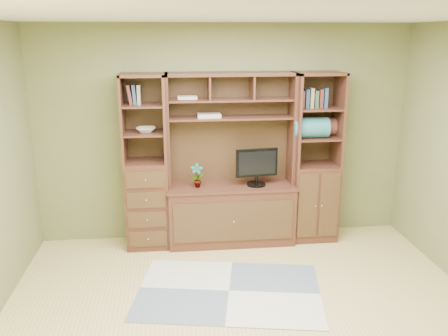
{
  "coord_description": "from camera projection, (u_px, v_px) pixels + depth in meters",
  "views": [
    {
      "loc": [
        -0.62,
        -3.61,
        2.48
      ],
      "look_at": [
        -0.09,
        1.2,
        1.1
      ],
      "focal_mm": 38.0,
      "sensor_mm": 36.0,
      "label": 1
    }
  ],
  "objects": [
    {
      "name": "rug",
      "position": [
        229.0,
        291.0,
        4.72
      ],
      "size": [
        1.99,
        1.51,
        0.01
      ],
      "primitive_type": "cube",
      "rotation": [
        0.0,
        0.0,
        -0.18
      ],
      "color": "#A2A7A7",
      "rests_on": "ground"
    },
    {
      "name": "magazines",
      "position": [
        209.0,
        115.0,
        5.49
      ],
      "size": [
        0.27,
        0.2,
        0.04
      ],
      "primitive_type": "cube",
      "color": "beige",
      "rests_on": "center_hutch"
    },
    {
      "name": "right_tower",
      "position": [
        315.0,
        158.0,
        5.72
      ],
      "size": [
        0.55,
        0.45,
        2.05
      ],
      "primitive_type": "cube",
      "color": "#472418",
      "rests_on": "ground"
    },
    {
      "name": "blanket_red",
      "position": [
        319.0,
        127.0,
        5.7
      ],
      "size": [
        0.38,
        0.21,
        0.21
      ],
      "primitive_type": "cube",
      "color": "brown",
      "rests_on": "right_tower"
    },
    {
      "name": "center_hutch",
      "position": [
        231.0,
        161.0,
        5.58
      ],
      "size": [
        1.54,
        0.53,
        2.05
      ],
      "primitive_type": "cube",
      "color": "#472418",
      "rests_on": "ground"
    },
    {
      "name": "left_tower",
      "position": [
        146.0,
        163.0,
        5.51
      ],
      "size": [
        0.5,
        0.45,
        2.05
      ],
      "primitive_type": "cube",
      "color": "#472418",
      "rests_on": "ground"
    },
    {
      "name": "bowl",
      "position": [
        146.0,
        130.0,
        5.4
      ],
      "size": [
        0.22,
        0.22,
        0.05
      ],
      "primitive_type": "imported",
      "color": "silver",
      "rests_on": "left_tower"
    },
    {
      "name": "blanket_teal",
      "position": [
        310.0,
        128.0,
        5.56
      ],
      "size": [
        0.42,
        0.24,
        0.24
      ],
      "primitive_type": "cube",
      "color": "#2A6C70",
      "rests_on": "right_tower"
    },
    {
      "name": "monitor",
      "position": [
        257.0,
        160.0,
        5.57
      ],
      "size": [
        0.53,
        0.28,
        0.62
      ],
      "primitive_type": "cube",
      "rotation": [
        0.0,
        0.0,
        0.11
      ],
      "color": "black",
      "rests_on": "center_hutch"
    },
    {
      "name": "room",
      "position": [
        251.0,
        184.0,
        3.84
      ],
      "size": [
        4.6,
        4.1,
        2.64
      ],
      "color": "#D5BA70",
      "rests_on": "ground"
    },
    {
      "name": "orchid",
      "position": [
        197.0,
        176.0,
        5.54
      ],
      "size": [
        0.15,
        0.1,
        0.29
      ],
      "primitive_type": "imported",
      "color": "#B2683C",
      "rests_on": "center_hutch"
    }
  ]
}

